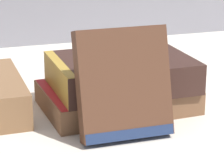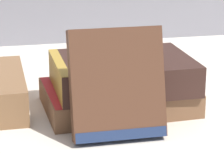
# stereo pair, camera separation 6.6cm
# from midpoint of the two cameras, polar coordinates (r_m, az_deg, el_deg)

# --- Properties ---
(ground_plane) EXTENTS (3.00, 3.00, 0.00)m
(ground_plane) POSITION_cam_midpoint_polar(r_m,az_deg,el_deg) (0.69, 4.01, -4.33)
(ground_plane) COLOR beige
(book_flat_bottom) EXTENTS (0.20, 0.14, 0.03)m
(book_flat_bottom) POSITION_cam_midpoint_polar(r_m,az_deg,el_deg) (0.71, 3.03, -2.25)
(book_flat_bottom) COLOR brown
(book_flat_bottom) RESTS_ON ground_plane
(book_flat_top) EXTENTS (0.18, 0.14, 0.04)m
(book_flat_top) POSITION_cam_midpoint_polar(r_m,az_deg,el_deg) (0.70, 3.43, 0.40)
(book_flat_top) COLOR #331E19
(book_flat_top) RESTS_ON book_flat_bottom
(book_leaning_front) EXTENTS (0.11, 0.06, 0.13)m
(book_leaning_front) POSITION_cam_midpoint_polar(r_m,az_deg,el_deg) (0.61, 3.65, -1.24)
(book_leaning_front) COLOR #4C2D1E
(book_leaning_front) RESTS_ON ground_plane
(pocket_watch) EXTENTS (0.06, 0.06, 0.01)m
(pocket_watch) POSITION_cam_midpoint_polar(r_m,az_deg,el_deg) (0.70, 5.52, 2.35)
(pocket_watch) COLOR silver
(pocket_watch) RESTS_ON book_flat_top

